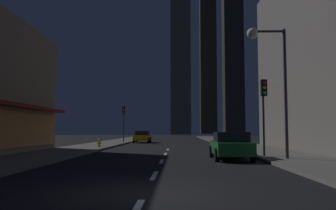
# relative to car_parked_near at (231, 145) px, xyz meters

# --- Properties ---
(ground_plane) EXTENTS (78.00, 136.00, 0.10)m
(ground_plane) POSITION_rel_car_parked_near_xyz_m (-3.60, 22.31, -0.79)
(ground_plane) COLOR black
(sidewalk_right) EXTENTS (4.00, 76.00, 0.15)m
(sidewalk_right) POSITION_rel_car_parked_near_xyz_m (3.40, 22.31, -0.67)
(sidewalk_right) COLOR #605E59
(sidewalk_right) RESTS_ON ground
(sidewalk_left) EXTENTS (4.00, 76.00, 0.15)m
(sidewalk_left) POSITION_rel_car_parked_near_xyz_m (-10.60, 22.31, -0.67)
(sidewalk_left) COLOR #605E59
(sidewalk_left) RESTS_ON ground
(lane_marking_center) EXTENTS (0.16, 23.00, 0.01)m
(lane_marking_center) POSITION_rel_car_parked_near_xyz_m (-3.60, -1.29, -0.73)
(lane_marking_center) COLOR silver
(lane_marking_center) RESTS_ON ground
(skyscraper_distant_tall) EXTENTS (7.29, 8.11, 51.44)m
(skyscraper_distant_tall) POSITION_rel_car_parked_near_xyz_m (-1.75, 106.38, 24.98)
(skyscraper_distant_tall) COLOR #5E5946
(skyscraper_distant_tall) RESTS_ON ground
(skyscraper_distant_mid) EXTENTS (6.99, 6.56, 72.73)m
(skyscraper_distant_mid) POSITION_rel_car_parked_near_xyz_m (10.50, 130.05, 35.62)
(skyscraper_distant_mid) COLOR #2F2D23
(skyscraper_distant_mid) RESTS_ON ground
(skyscraper_distant_short) EXTENTS (7.21, 7.53, 58.92)m
(skyscraper_distant_short) POSITION_rel_car_parked_near_xyz_m (18.03, 109.44, 28.72)
(skyscraper_distant_short) COLOR #2F2C23
(skyscraper_distant_short) RESTS_ON ground
(skyscraper_distant_slender) EXTENTS (6.49, 8.13, 74.83)m
(skyscraper_distant_slender) POSITION_rel_car_parked_near_xyz_m (37.63, 112.99, 36.67)
(skyscraper_distant_slender) COLOR #302D24
(skyscraper_distant_slender) RESTS_ON ground
(car_parked_near) EXTENTS (1.98, 4.24, 1.45)m
(car_parked_near) POSITION_rel_car_parked_near_xyz_m (0.00, 0.00, 0.00)
(car_parked_near) COLOR #1E722D
(car_parked_near) RESTS_ON ground
(car_parked_far) EXTENTS (1.98, 4.24, 1.45)m
(car_parked_far) POSITION_rel_car_parked_near_xyz_m (-7.20, 24.06, 0.00)
(car_parked_far) COLOR gold
(car_parked_far) RESTS_ON ground
(fire_hydrant_far_left) EXTENTS (0.42, 0.30, 0.65)m
(fire_hydrant_far_left) POSITION_rel_car_parked_near_xyz_m (-9.50, 10.74, -0.29)
(fire_hydrant_far_left) COLOR gold
(fire_hydrant_far_left) RESTS_ON sidewalk_left
(traffic_light_near_right) EXTENTS (0.32, 0.48, 4.20)m
(traffic_light_near_right) POSITION_rel_car_parked_near_xyz_m (1.90, 0.43, 2.45)
(traffic_light_near_right) COLOR #2D2D2D
(traffic_light_near_right) RESTS_ON sidewalk_right
(traffic_light_far_left) EXTENTS (0.32, 0.48, 4.20)m
(traffic_light_far_left) POSITION_rel_car_parked_near_xyz_m (-9.10, 21.08, 2.45)
(traffic_light_far_left) COLOR #2D2D2D
(traffic_light_far_left) RESTS_ON sidewalk_left
(street_lamp_right) EXTENTS (1.96, 0.56, 6.58)m
(street_lamp_right) POSITION_rel_car_parked_near_xyz_m (1.78, -1.14, 4.33)
(street_lamp_right) COLOR #38383D
(street_lamp_right) RESTS_ON sidewalk_right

